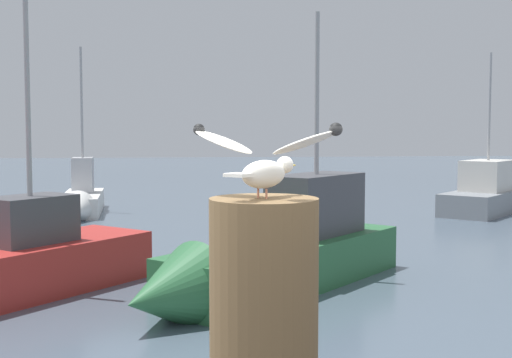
{
  "coord_description": "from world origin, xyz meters",
  "views": [
    {
      "loc": [
        0.36,
        -2.82,
        2.48
      ],
      "look_at": [
        0.65,
        -0.25,
        2.3
      ],
      "focal_mm": 46.7,
      "sensor_mm": 36.0,
      "label": 1
    }
  ],
  "objects_px": {
    "mooring_post": "(264,313)",
    "seagull": "(265,161)",
    "boat_grey": "(499,193)",
    "boat_white": "(81,200)",
    "boat_green": "(273,257)"
  },
  "relations": [
    {
      "from": "seagull",
      "to": "boat_green",
      "type": "height_order",
      "value": "boat_green"
    },
    {
      "from": "mooring_post",
      "to": "seagull",
      "type": "height_order",
      "value": "seagull"
    },
    {
      "from": "boat_grey",
      "to": "boat_white",
      "type": "bearing_deg",
      "value": 179.96
    },
    {
      "from": "seagull",
      "to": "boat_grey",
      "type": "relative_size",
      "value": 0.1
    },
    {
      "from": "boat_white",
      "to": "mooring_post",
      "type": "bearing_deg",
      "value": -79.61
    },
    {
      "from": "seagull",
      "to": "boat_green",
      "type": "xyz_separation_m",
      "value": [
        1.09,
        7.71,
        -1.83
      ]
    },
    {
      "from": "boat_green",
      "to": "boat_grey",
      "type": "xyz_separation_m",
      "value": [
        8.65,
        10.04,
        -0.04
      ]
    },
    {
      "from": "boat_white",
      "to": "boat_green",
      "type": "distance_m",
      "value": 10.95
    },
    {
      "from": "mooring_post",
      "to": "boat_grey",
      "type": "xyz_separation_m",
      "value": [
        9.75,
        17.74,
        -1.32
      ]
    },
    {
      "from": "mooring_post",
      "to": "seagull",
      "type": "bearing_deg",
      "value": 47.31
    },
    {
      "from": "boat_white",
      "to": "boat_green",
      "type": "height_order",
      "value": "boat_white"
    },
    {
      "from": "seagull",
      "to": "boat_green",
      "type": "relative_size",
      "value": 0.1
    },
    {
      "from": "boat_green",
      "to": "mooring_post",
      "type": "bearing_deg",
      "value": -98.08
    },
    {
      "from": "boat_green",
      "to": "boat_grey",
      "type": "bearing_deg",
      "value": 49.23
    },
    {
      "from": "boat_grey",
      "to": "seagull",
      "type": "bearing_deg",
      "value": -118.78
    }
  ]
}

